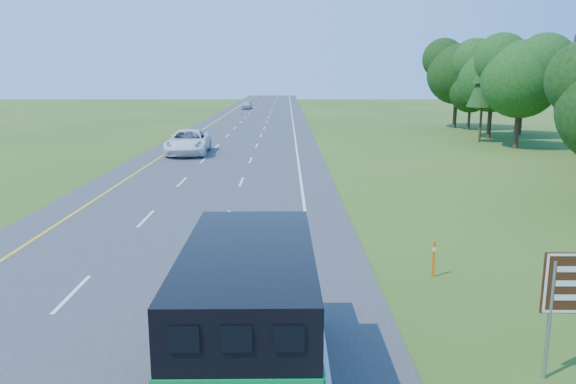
# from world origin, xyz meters

# --- Properties ---
(road) EXTENTS (15.00, 260.00, 0.04)m
(road) POSITION_xyz_m (0.00, 50.00, 0.02)
(road) COLOR #38383A
(road) RESTS_ON ground
(lane_markings) EXTENTS (11.15, 260.00, 0.01)m
(lane_markings) POSITION_xyz_m (0.00, 50.00, 0.04)
(lane_markings) COLOR yellow
(lane_markings) RESTS_ON road
(horse_truck) EXTENTS (2.49, 7.63, 3.37)m
(horse_truck) POSITION_xyz_m (3.91, 5.49, 1.84)
(horse_truck) COLOR black
(horse_truck) RESTS_ON road
(white_suv) EXTENTS (3.64, 7.31, 1.99)m
(white_suv) POSITION_xyz_m (-3.54, 41.55, 1.04)
(white_suv) COLOR white
(white_suv) RESTS_ON road
(far_car) EXTENTS (1.95, 4.46, 1.50)m
(far_car) POSITION_xyz_m (-3.07, 104.80, 0.79)
(far_car) COLOR #B5B5BC
(far_car) RESTS_ON road
(delineator) EXTENTS (0.10, 0.05, 1.21)m
(delineator) POSITION_xyz_m (9.41, 12.54, 0.65)
(delineator) COLOR #FF5E0D
(delineator) RESTS_ON ground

